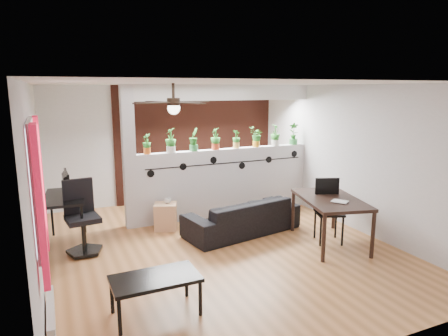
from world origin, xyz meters
The scene contains 29 objects.
room_shell centered at (0.00, 0.00, 1.30)m, with size 6.30×7.10×2.90m.
partition_wall centered at (0.80, 1.50, 0.68)m, with size 3.60×0.18×1.35m, color #BCBCC1.
ceiling_header centered at (0.80, 1.50, 2.45)m, with size 3.60×0.18×0.30m, color silver.
pier_column centered at (-1.11, 1.50, 1.30)m, with size 0.22×0.20×2.60m, color #BCBCC1.
brick_panel centered at (0.80, 2.97, 1.30)m, with size 3.90×0.05×2.60m, color #A0422E.
vine_decal centered at (0.80, 1.40, 1.08)m, with size 3.31×0.01×0.30m.
window_assembly centered at (-2.56, -1.20, 1.51)m, with size 0.09×1.30×1.55m.
baseboard_heater centered at (-2.54, -1.20, 0.09)m, with size 0.08×1.00×0.18m, color silver.
corkboard centered at (-2.58, 0.95, 1.35)m, with size 0.03×0.60×0.45m, color #946A47.
framed_art centered at (-2.58, 0.90, 1.85)m, with size 0.03×0.34×0.44m.
ceiling_fan centered at (-0.80, -0.30, 2.31)m, with size 1.19×1.19×0.43m.
potted_plant_0 centered at (-0.78, 1.50, 1.55)m, with size 0.20×0.22×0.37m.
potted_plant_1 centered at (-0.33, 1.50, 1.59)m, with size 0.26×0.29×0.46m.
potted_plant_2 centered at (0.12, 1.50, 1.58)m, with size 0.28×0.29×0.44m.
potted_plant_3 centered at (0.57, 1.50, 1.58)m, with size 0.25×0.27×0.43m.
potted_plant_4 centered at (1.03, 1.50, 1.55)m, with size 0.21×0.23×0.37m.
potted_plant_5 centered at (1.48, 1.50, 1.57)m, with size 0.25×0.22×0.41m.
potted_plant_6 centered at (1.93, 1.50, 1.58)m, with size 0.27×0.29×0.44m.
potted_plant_7 centered at (2.38, 1.50, 1.60)m, with size 0.31×0.28×0.47m.
sofa centered at (0.63, 0.42, 0.29)m, with size 1.99×0.78×0.58m, color black.
cube_shelf centered at (-0.57, 1.13, 0.24)m, with size 0.40×0.35×0.48m, color tan.
cup centered at (-0.52, 1.13, 0.53)m, with size 0.12×0.12×0.10m, color gray.
computer_desk centered at (-2.25, 1.05, 0.76)m, with size 0.72×1.22×0.84m.
monitor centered at (-2.25, 1.20, 0.94)m, with size 0.06×0.35×0.20m, color black.
office_chair centered at (-2.04, 0.64, 0.50)m, with size 0.59×0.59×1.13m.
dining_table centered at (1.72, -0.62, 0.69)m, with size 1.18×1.59×0.78m.
book centered at (1.62, -0.92, 0.79)m, with size 0.18×0.24×0.02m, color gray.
folding_chair centered at (1.78, -0.47, 0.62)m, with size 0.55×0.55×1.05m.
coffee_table centered at (-1.44, -1.54, 0.41)m, with size 0.99×0.56×0.46m.
Camera 1 is at (-2.41, -5.64, 2.53)m, focal length 32.00 mm.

